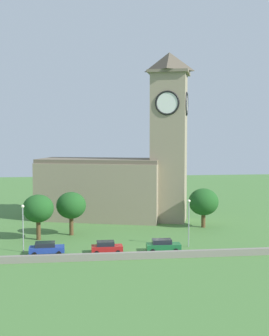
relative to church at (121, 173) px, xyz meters
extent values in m
plane|color=#477538|center=(2.12, -9.51, -8.71)|extent=(200.00, 200.00, 0.00)
cube|color=gray|center=(-3.81, 1.19, -3.41)|extent=(24.69, 16.77, 10.60)
cube|color=#675C4A|center=(-3.81, 1.19, 2.25)|extent=(24.44, 15.96, 0.70)
cube|color=gray|center=(8.45, -2.63, 4.60)|extent=(7.74, 7.74, 26.63)
cube|color=#736753|center=(8.45, -2.63, 18.17)|extent=(8.98, 8.98, 0.50)
pyramid|color=brown|center=(8.45, -2.63, 20.12)|extent=(8.12, 8.12, 3.40)
cylinder|color=white|center=(7.51, -5.63, 12.59)|extent=(3.81, 1.29, 3.95)
torus|color=black|center=(7.51, -5.63, 12.59)|extent=(4.22, 1.62, 4.31)
cylinder|color=white|center=(11.45, -3.57, 12.59)|extent=(1.29, 3.81, 3.95)
torus|color=black|center=(11.45, -3.57, 12.59)|extent=(1.62, 4.22, 4.31)
cube|color=gray|center=(2.12, -27.96, -8.27)|extent=(52.09, 0.70, 0.88)
cube|color=#233D9E|center=(-12.25, -24.19, -8.04)|extent=(4.66, 2.07, 0.74)
cube|color=#1E232B|center=(-12.48, -24.20, -7.37)|extent=(2.63, 1.78, 0.59)
cylinder|color=black|center=(-10.71, -23.18, -8.41)|extent=(0.61, 0.37, 0.60)
cylinder|color=black|center=(-10.66, -25.12, -8.41)|extent=(0.61, 0.37, 0.60)
cylinder|color=black|center=(-13.84, -23.27, -8.41)|extent=(0.61, 0.37, 0.60)
cylinder|color=black|center=(-13.79, -25.21, -8.41)|extent=(0.61, 0.37, 0.60)
cube|color=red|center=(-4.32, -24.70, -8.03)|extent=(4.15, 1.81, 0.75)
cube|color=#1E232B|center=(-4.53, -24.70, -7.36)|extent=(2.33, 1.58, 0.59)
cylinder|color=black|center=(-2.91, -23.82, -8.41)|extent=(0.60, 0.32, 0.60)
cylinder|color=black|center=(-2.92, -25.60, -8.41)|extent=(0.60, 0.32, 0.60)
cylinder|color=black|center=(-5.73, -23.80, -8.41)|extent=(0.60, 0.32, 0.60)
cylinder|color=black|center=(-5.74, -25.58, -8.41)|extent=(0.60, 0.32, 0.60)
cube|color=#1E6B38|center=(3.32, -24.72, -8.01)|extent=(4.68, 2.02, 0.77)
cube|color=#1E232B|center=(3.10, -24.71, -7.32)|extent=(2.65, 1.71, 0.61)
cylinder|color=black|center=(4.93, -23.89, -8.40)|extent=(0.63, 0.35, 0.62)
cylinder|color=black|center=(4.85, -25.70, -8.40)|extent=(0.63, 0.35, 0.62)
cylinder|color=black|center=(1.80, -23.75, -8.40)|extent=(0.63, 0.35, 0.62)
cylinder|color=black|center=(1.72, -25.56, -8.40)|extent=(0.63, 0.35, 0.62)
cylinder|color=#9EA0A5|center=(-15.47, -22.64, -5.71)|extent=(0.14, 0.14, 5.99)
sphere|color=#F4EFCC|center=(-15.47, -22.64, -2.50)|extent=(0.44, 0.44, 0.44)
cylinder|color=#9EA0A5|center=(7.36, -22.45, -5.57)|extent=(0.14, 0.14, 6.27)
sphere|color=#F4EFCC|center=(7.36, -22.45, -2.21)|extent=(0.44, 0.44, 0.44)
cylinder|color=brown|center=(13.14, -9.37, -7.47)|extent=(0.71, 0.71, 2.48)
ellipsoid|color=#1E511E|center=(13.14, -9.37, -4.32)|extent=(5.08, 5.08, 4.57)
cylinder|color=brown|center=(-14.03, -15.39, -7.21)|extent=(0.65, 0.65, 3.00)
ellipsoid|color=#1E511E|center=(-14.03, -15.39, -3.96)|extent=(4.65, 4.65, 4.19)
cylinder|color=brown|center=(-9.15, -12.72, -7.22)|extent=(0.65, 0.65, 2.97)
ellipsoid|color=#1E511E|center=(-9.15, -12.72, -3.99)|extent=(4.66, 4.66, 4.20)
camera|label=1|loc=(-8.27, -85.48, 7.09)|focal=49.59mm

